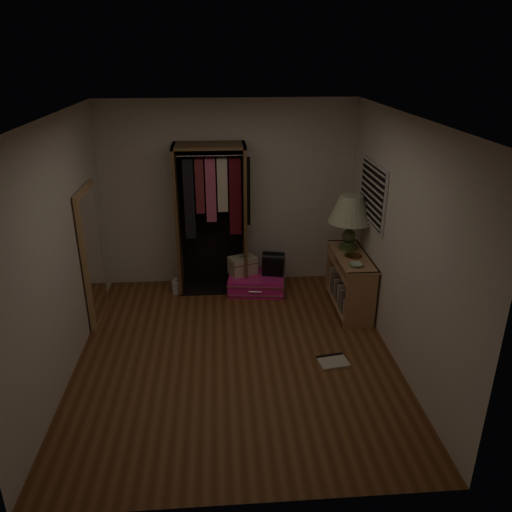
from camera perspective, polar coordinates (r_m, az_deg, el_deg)
name	(u,v)px	position (r m, az deg, el deg)	size (l,w,h in m)	color
ground	(236,355)	(5.73, -2.30, -11.19)	(4.00, 4.00, 0.00)	brown
room_walls	(241,228)	(5.10, -1.74, 3.26)	(3.52, 4.02, 2.60)	beige
console_bookshelf	(349,279)	(6.66, 10.61, -2.63)	(0.42, 1.12, 0.75)	#A67750
open_wardrobe	(213,206)	(6.82, -4.91, 5.71)	(1.00, 0.50, 2.05)	brown
floor_mirror	(92,256)	(6.41, -18.18, 0.05)	(0.06, 0.80, 1.70)	tan
pink_suitcase	(256,283)	(7.06, 0.04, -3.10)	(0.86, 0.67, 0.24)	#E51B85
train_case	(243,265)	(7.02, -1.54, -1.07)	(0.44, 0.38, 0.27)	#C3B595
black_bag	(274,263)	(6.99, 2.03, -0.78)	(0.34, 0.26, 0.33)	black
table_lamp	(351,210)	(6.52, 10.78, 5.17)	(0.58, 0.58, 0.72)	#3C4F26
brass_tray	(353,256)	(6.45, 11.05, 0.03)	(0.28, 0.28, 0.01)	#AF7D43
ceramic_bowl	(356,265)	(6.15, 11.34, -1.00)	(0.15, 0.15, 0.04)	#A7C8A8
white_jug	(177,287)	(7.10, -9.07, -3.48)	(0.13, 0.13, 0.22)	silver
floor_book	(332,361)	(5.67, 8.72, -11.75)	(0.35, 0.30, 0.03)	beige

